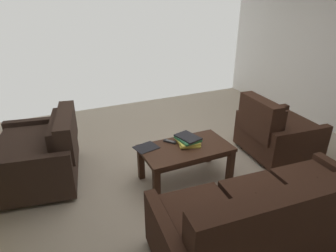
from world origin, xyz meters
name	(u,v)px	position (x,y,z in m)	size (l,w,h in m)	color
ground_plane	(188,175)	(0.00, 0.00, 0.00)	(5.71, 5.72, 0.01)	tan
sofa_main	(269,218)	(-0.06, 1.30, 0.36)	(1.98, 0.94, 0.83)	black
loveseat_near	(42,154)	(1.63, -0.67, 0.36)	(1.07, 1.26, 0.83)	black
coffee_table	(186,152)	(0.07, 0.05, 0.38)	(1.05, 0.58, 0.45)	#3D2316
armchair_side	(275,132)	(-1.34, 0.04, 0.35)	(0.97, 0.98, 0.87)	black
book_stack	(188,140)	(0.01, -0.02, 0.50)	(0.31, 0.34, 0.09)	#E0CC4C
tv_remote	(170,142)	(0.20, -0.13, 0.46)	(0.13, 0.15, 0.02)	black
loose_magazine	(146,147)	(0.50, -0.12, 0.46)	(0.21, 0.26, 0.01)	black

